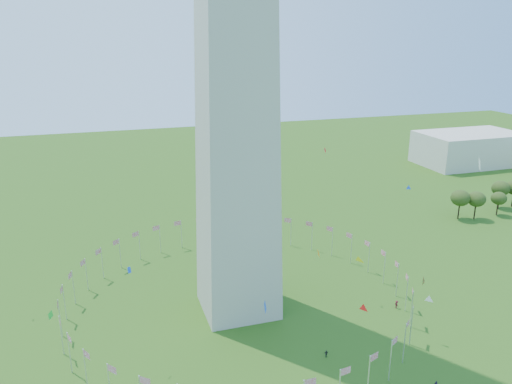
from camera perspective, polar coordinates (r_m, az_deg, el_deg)
flag_ring at (r=121.77m, az=-2.07°, el=-11.21°), size 80.24×80.24×9.00m
gov_building_east_a at (r=275.74m, az=23.16°, el=4.61°), size 50.00×30.00×16.00m
kites_aloft at (r=92.77m, az=9.11°, el=-8.89°), size 109.47×75.48×41.93m
tree_line_east at (r=207.57m, az=27.17°, el=-0.66°), size 53.91×16.16×10.58m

